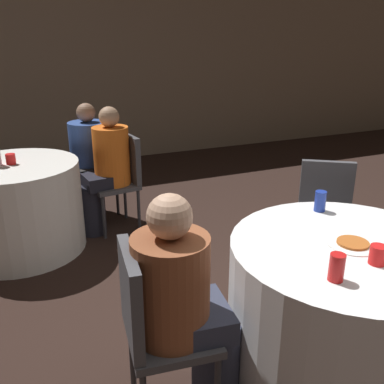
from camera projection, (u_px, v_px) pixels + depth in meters
The scene contains 16 objects.
ground_plane at pixel (351, 374), 2.33m from camera, with size 16.00×16.00×0.00m, color black.
wall_back at pixel (118, 61), 6.01m from camera, with size 16.00×0.06×2.80m.
table_near at pixel (342, 310), 2.24m from camera, with size 1.19×1.19×0.76m.
table_far at pixel (18, 208), 3.58m from camera, with size 1.05×1.05×0.76m.
chair_near_northeast at pixel (325, 211), 3.12m from camera, with size 0.56×0.56×0.88m.
chair_near_west at pixel (152, 320), 1.93m from camera, with size 0.45×0.45×0.88m.
chair_far_east at pixel (122, 173), 3.98m from camera, with size 0.45×0.45×0.88m.
chair_far_northeast at pixel (97, 164), 4.27m from camera, with size 0.55×0.55×0.88m.
person_blue_shirt at pixel (85, 162), 4.13m from camera, with size 0.50×0.48×1.14m.
person_floral_shirt at pixel (186, 306), 1.95m from camera, with size 0.51×0.37×1.13m.
person_orange_shirt at pixel (105, 171), 3.88m from camera, with size 0.50×0.35×1.16m.
pizza_plate_near at pixel (353, 244), 2.12m from camera, with size 0.25×0.25×0.02m.
soda_can_blue at pixel (320, 201), 2.51m from camera, with size 0.07×0.07×0.12m.
soda_can_red at pixel (337, 267), 1.80m from camera, with size 0.07×0.07×0.12m.
cup_near at pixel (378, 255), 1.93m from camera, with size 0.07×0.07×0.09m.
cup_far at pixel (11, 159), 3.44m from camera, with size 0.08×0.08×0.09m.
Camera 1 is at (-1.53, -1.35, 1.74)m, focal length 40.00 mm.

